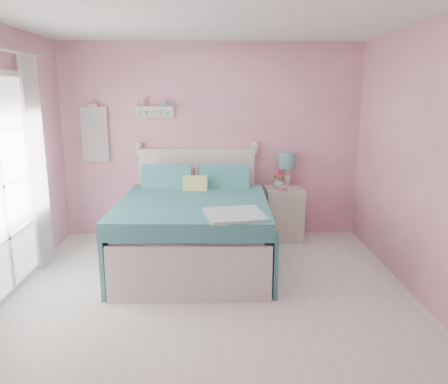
{
  "coord_description": "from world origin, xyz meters",
  "views": [
    {
      "loc": [
        0.05,
        -3.66,
        1.95
      ],
      "look_at": [
        0.15,
        1.2,
        0.84
      ],
      "focal_mm": 35.0,
      "sensor_mm": 36.0,
      "label": 1
    }
  ],
  "objects_px": {
    "nightstand": "(284,214)",
    "table_lamp": "(287,163)",
    "bed": "(194,228)",
    "vase": "(279,183)",
    "teacup": "(283,188)"
  },
  "relations": [
    {
      "from": "nightstand",
      "to": "table_lamp",
      "type": "xyz_separation_m",
      "value": [
        0.04,
        0.11,
        0.67
      ]
    },
    {
      "from": "bed",
      "to": "nightstand",
      "type": "distance_m",
      "value": 1.41
    },
    {
      "from": "nightstand",
      "to": "vase",
      "type": "relative_size",
      "value": 4.88
    },
    {
      "from": "table_lamp",
      "to": "vase",
      "type": "bearing_deg",
      "value": -136.2
    },
    {
      "from": "vase",
      "to": "teacup",
      "type": "xyz_separation_m",
      "value": [
        0.03,
        -0.17,
        -0.03
      ]
    },
    {
      "from": "teacup",
      "to": "vase",
      "type": "bearing_deg",
      "value": 99.53
    },
    {
      "from": "nightstand",
      "to": "bed",
      "type": "bearing_deg",
      "value": -146.0
    },
    {
      "from": "vase",
      "to": "teacup",
      "type": "distance_m",
      "value": 0.17
    },
    {
      "from": "table_lamp",
      "to": "vase",
      "type": "relative_size",
      "value": 3.2
    },
    {
      "from": "nightstand",
      "to": "table_lamp",
      "type": "distance_m",
      "value": 0.68
    },
    {
      "from": "nightstand",
      "to": "vase",
      "type": "xyz_separation_m",
      "value": [
        -0.07,
        0.0,
        0.42
      ]
    },
    {
      "from": "bed",
      "to": "table_lamp",
      "type": "height_order",
      "value": "bed"
    },
    {
      "from": "bed",
      "to": "vase",
      "type": "xyz_separation_m",
      "value": [
        1.09,
        0.79,
        0.37
      ]
    },
    {
      "from": "bed",
      "to": "table_lamp",
      "type": "xyz_separation_m",
      "value": [
        1.21,
        0.9,
        0.62
      ]
    },
    {
      "from": "table_lamp",
      "to": "teacup",
      "type": "height_order",
      "value": "table_lamp"
    }
  ]
}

